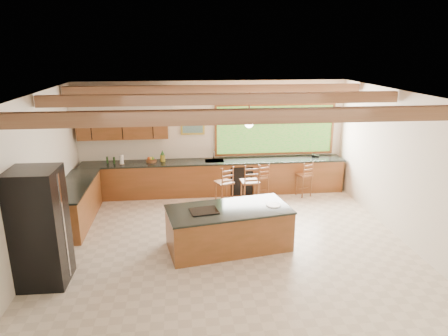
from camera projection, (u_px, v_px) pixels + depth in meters
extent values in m
plane|color=beige|center=(227.00, 242.00, 8.17)|extent=(7.20, 7.20, 0.00)
cube|color=silver|center=(213.00, 137.00, 10.83)|extent=(7.20, 0.04, 3.00)
cube|color=silver|center=(260.00, 256.00, 4.64)|extent=(7.20, 0.04, 3.00)
cube|color=silver|center=(34.00, 179.00, 7.36)|extent=(0.04, 6.50, 3.00)
cube|color=silver|center=(403.00, 167.00, 8.12)|extent=(0.04, 6.50, 3.00)
cube|color=#B07C58|center=(227.00, 95.00, 7.30)|extent=(7.20, 6.50, 0.04)
cube|color=olive|center=(240.00, 116.00, 5.82)|extent=(7.10, 0.15, 0.22)
cube|color=olive|center=(224.00, 99.00, 7.82)|extent=(7.10, 0.15, 0.22)
cube|color=olive|center=(216.00, 90.00, 9.53)|extent=(7.10, 0.15, 0.22)
cube|color=brown|center=(123.00, 125.00, 10.28)|extent=(2.30, 0.35, 0.70)
cube|color=beige|center=(121.00, 102.00, 10.04)|extent=(2.60, 0.50, 0.48)
cylinder|color=#FFEABF|center=(93.00, 112.00, 10.04)|extent=(0.10, 0.10, 0.01)
cylinder|color=#FFEABF|center=(149.00, 111.00, 10.18)|extent=(0.10, 0.10, 0.01)
cube|color=#71A63B|center=(275.00, 130.00, 10.93)|extent=(3.20, 0.04, 1.30)
cube|color=gold|center=(193.00, 125.00, 10.64)|extent=(0.64, 0.03, 0.54)
cube|color=#427756|center=(193.00, 125.00, 10.62)|extent=(0.54, 0.01, 0.44)
cube|color=brown|center=(214.00, 178.00, 10.81)|extent=(7.00, 0.65, 0.88)
cube|color=black|center=(214.00, 161.00, 10.68)|extent=(7.04, 0.69, 0.04)
cube|color=brown|center=(77.00, 204.00, 8.98)|extent=(0.65, 2.35, 0.88)
cube|color=black|center=(74.00, 185.00, 8.85)|extent=(0.69, 2.39, 0.04)
cube|color=black|center=(242.00, 181.00, 10.58)|extent=(0.60, 0.02, 0.78)
cube|color=silver|center=(214.00, 161.00, 10.68)|extent=(0.50, 0.38, 0.03)
cylinder|color=silver|center=(214.00, 153.00, 10.82)|extent=(0.03, 0.03, 0.30)
cylinder|color=silver|center=(214.00, 150.00, 10.69)|extent=(0.03, 0.20, 0.03)
cylinder|color=white|center=(122.00, 160.00, 10.31)|extent=(0.10, 0.10, 0.26)
cylinder|color=#203F19|center=(107.00, 160.00, 10.42)|extent=(0.05, 0.05, 0.18)
cylinder|color=#203F19|center=(114.00, 160.00, 10.37)|extent=(0.05, 0.05, 0.18)
cube|color=black|center=(315.00, 156.00, 11.02)|extent=(0.23, 0.21, 0.09)
cube|color=brown|center=(229.00, 229.00, 7.87)|extent=(2.49, 1.47, 0.79)
cube|color=black|center=(229.00, 209.00, 7.75)|extent=(2.53, 1.51, 0.04)
cube|color=black|center=(204.00, 211.00, 7.61)|extent=(0.59, 0.50, 0.02)
cylinder|color=white|center=(273.00, 205.00, 7.90)|extent=(0.29, 0.29, 0.01)
cube|color=black|center=(40.00, 228.00, 6.52)|extent=(0.79, 0.77, 2.00)
cube|color=silver|center=(64.00, 227.00, 6.56)|extent=(0.02, 0.05, 1.84)
cube|color=brown|center=(224.00, 182.00, 9.80)|extent=(0.51, 0.51, 0.04)
cylinder|color=brown|center=(219.00, 198.00, 9.73)|extent=(0.04, 0.04, 0.63)
cylinder|color=brown|center=(231.00, 197.00, 9.77)|extent=(0.04, 0.04, 0.63)
cylinder|color=brown|center=(217.00, 193.00, 10.02)|extent=(0.04, 0.04, 0.63)
cylinder|color=brown|center=(229.00, 193.00, 10.06)|extent=(0.04, 0.04, 0.63)
cube|color=brown|center=(250.00, 181.00, 9.67)|extent=(0.45, 0.45, 0.04)
cylinder|color=brown|center=(244.00, 198.00, 9.60)|extent=(0.04, 0.04, 0.69)
cylinder|color=brown|center=(257.00, 198.00, 9.64)|extent=(0.04, 0.04, 0.69)
cylinder|color=brown|center=(242.00, 193.00, 9.92)|extent=(0.04, 0.04, 0.69)
cylinder|color=brown|center=(255.00, 193.00, 9.95)|extent=(0.04, 0.04, 0.69)
cube|color=brown|center=(261.00, 177.00, 10.46)|extent=(0.44, 0.44, 0.04)
cylinder|color=brown|center=(257.00, 189.00, 10.41)|extent=(0.03, 0.03, 0.55)
cylinder|color=brown|center=(267.00, 189.00, 10.43)|extent=(0.03, 0.03, 0.55)
cylinder|color=brown|center=(255.00, 186.00, 10.66)|extent=(0.03, 0.03, 0.55)
cylinder|color=brown|center=(265.00, 186.00, 10.69)|extent=(0.03, 0.03, 0.55)
cube|color=brown|center=(304.00, 175.00, 10.58)|extent=(0.44, 0.44, 0.04)
cylinder|color=brown|center=(300.00, 188.00, 10.52)|extent=(0.03, 0.03, 0.57)
cylinder|color=brown|center=(310.00, 187.00, 10.55)|extent=(0.03, 0.03, 0.57)
cylinder|color=brown|center=(297.00, 184.00, 10.78)|extent=(0.03, 0.03, 0.57)
cylinder|color=brown|center=(307.00, 184.00, 10.81)|extent=(0.03, 0.03, 0.57)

